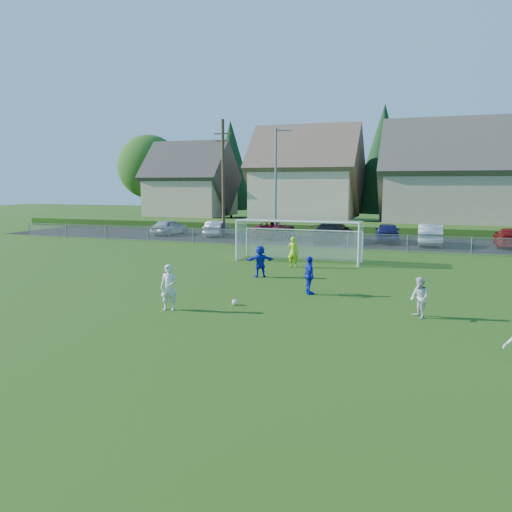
# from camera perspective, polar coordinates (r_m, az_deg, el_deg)

# --- Properties ---
(ground) EXTENTS (160.00, 160.00, 0.00)m
(ground) POSITION_cam_1_polar(r_m,az_deg,el_deg) (15.48, -9.79, -9.20)
(ground) COLOR #193D0C
(ground) RESTS_ON ground
(asphalt_lot) EXTENTS (60.00, 60.00, 0.00)m
(asphalt_lot) POSITION_cam_1_polar(r_m,az_deg,el_deg) (41.31, 8.83, 1.77)
(asphalt_lot) COLOR black
(asphalt_lot) RESTS_ON ground
(grass_embankment) EXTENTS (70.00, 6.00, 0.80)m
(grass_embankment) POSITION_cam_1_polar(r_m,az_deg,el_deg) (48.63, 10.41, 3.16)
(grass_embankment) COLOR #1E420F
(grass_embankment) RESTS_ON ground
(soccer_ball) EXTENTS (0.22, 0.22, 0.22)m
(soccer_ball) POSITION_cam_1_polar(r_m,az_deg,el_deg) (19.21, -2.45, -5.30)
(soccer_ball) COLOR white
(soccer_ball) RESTS_ON ground
(player_white_a) EXTENTS (0.70, 0.55, 1.69)m
(player_white_a) POSITION_cam_1_polar(r_m,az_deg,el_deg) (18.58, -9.92, -3.56)
(player_white_a) COLOR silver
(player_white_a) RESTS_ON ground
(player_white_b) EXTENTS (0.83, 0.87, 1.43)m
(player_white_b) POSITION_cam_1_polar(r_m,az_deg,el_deg) (18.17, 18.18, -4.55)
(player_white_b) COLOR silver
(player_white_b) RESTS_ON ground
(player_blue_a) EXTENTS (0.82, 1.02, 1.61)m
(player_blue_a) POSITION_cam_1_polar(r_m,az_deg,el_deg) (21.01, 6.12, -2.22)
(player_blue_a) COLOR #1420BC
(player_blue_a) RESTS_ON ground
(player_blue_b) EXTENTS (1.50, 1.14, 1.58)m
(player_blue_b) POSITION_cam_1_polar(r_m,az_deg,el_deg) (24.80, 0.48, -0.60)
(player_blue_b) COLOR #1420BC
(player_blue_b) RESTS_ON ground
(goalkeeper) EXTENTS (0.65, 0.45, 1.71)m
(goalkeeper) POSITION_cam_1_polar(r_m,az_deg,el_deg) (27.74, 4.27, 0.47)
(goalkeeper) COLOR #ADDC19
(goalkeeper) RESTS_ON ground
(car_a) EXTENTS (2.13, 4.29, 1.40)m
(car_a) POSITION_cam_1_polar(r_m,az_deg,el_deg) (46.10, -9.87, 3.28)
(car_a) COLOR #AFB3B7
(car_a) RESTS_ON ground
(car_b) EXTENTS (1.97, 4.27, 1.36)m
(car_b) POSITION_cam_1_polar(r_m,az_deg,el_deg) (44.49, -4.43, 3.17)
(car_b) COLOR #BBBBBB
(car_b) RESTS_ON ground
(car_c) EXTENTS (2.59, 5.52, 1.53)m
(car_c) POSITION_cam_1_polar(r_m,az_deg,el_deg) (42.49, 2.07, 3.07)
(car_c) COLOR maroon
(car_c) RESTS_ON ground
(car_d) EXTENTS (2.81, 5.73, 1.60)m
(car_d) POSITION_cam_1_polar(r_m,az_deg,el_deg) (40.39, 8.82, 2.76)
(car_d) COLOR black
(car_d) RESTS_ON ground
(car_e) EXTENTS (2.29, 4.79, 1.58)m
(car_e) POSITION_cam_1_polar(r_m,az_deg,el_deg) (40.69, 14.79, 2.60)
(car_e) COLOR #131445
(car_e) RESTS_ON ground
(car_f) EXTENTS (1.75, 4.90, 1.61)m
(car_f) POSITION_cam_1_polar(r_m,az_deg,el_deg) (39.93, 19.28, 2.33)
(car_f) COLOR #B8B8B8
(car_f) RESTS_ON ground
(car_g) EXTENTS (2.19, 4.95, 1.41)m
(car_g) POSITION_cam_1_polar(r_m,az_deg,el_deg) (40.96, 27.02, 1.89)
(car_g) COLOR maroon
(car_g) RESTS_ON ground
(soccer_goal) EXTENTS (7.42, 1.90, 2.50)m
(soccer_goal) POSITION_cam_1_polar(r_m,az_deg,el_deg) (29.99, 5.01, 2.52)
(soccer_goal) COLOR white
(soccer_goal) RESTS_ON ground
(chainlink_fence) EXTENTS (52.06, 0.06, 1.20)m
(chainlink_fence) POSITION_cam_1_polar(r_m,az_deg,el_deg) (35.87, 7.29, 1.82)
(chainlink_fence) COLOR gray
(chainlink_fence) RESTS_ON ground
(streetlight) EXTENTS (1.38, 0.18, 9.00)m
(streetlight) POSITION_cam_1_polar(r_m,az_deg,el_deg) (40.62, 2.34, 8.58)
(streetlight) COLOR slate
(streetlight) RESTS_ON ground
(utility_pole) EXTENTS (1.60, 0.26, 10.00)m
(utility_pole) POSITION_cam_1_polar(r_m,az_deg,el_deg) (43.26, -3.77, 8.96)
(utility_pole) COLOR #473321
(utility_pole) RESTS_ON ground
(houses_row) EXTENTS (53.90, 11.45, 13.27)m
(houses_row) POSITION_cam_1_polar(r_m,az_deg,el_deg) (55.69, 13.82, 10.83)
(houses_row) COLOR tan
(houses_row) RESTS_ON ground
(tree_row) EXTENTS (65.98, 12.36, 13.80)m
(tree_row) POSITION_cam_1_polar(r_m,az_deg,el_deg) (62.00, 13.48, 10.17)
(tree_row) COLOR #382616
(tree_row) RESTS_ON ground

